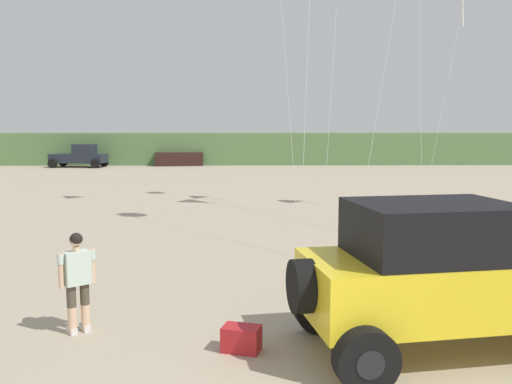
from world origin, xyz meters
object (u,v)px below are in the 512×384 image
at_px(jeep, 448,273).
at_px(cooler_box, 241,339).
at_px(person_watching, 77,277).
at_px(distant_pickup, 80,156).
at_px(distant_sedan, 179,159).

distance_m(jeep, cooler_box, 3.25).
distance_m(person_watching, cooler_box, 2.88).
height_order(person_watching, distant_pickup, distant_pickup).
distance_m(person_watching, distant_pickup, 39.67).
xyz_separation_m(cooler_box, distant_sedan, (-5.99, 40.58, 0.41)).
bearing_deg(cooler_box, jeep, 15.67).
xyz_separation_m(person_watching, cooler_box, (2.67, -0.78, -0.75)).
relative_size(jeep, cooler_box, 8.92).
bearing_deg(distant_pickup, cooler_box, -69.82).
height_order(person_watching, distant_sedan, person_watching).
distance_m(jeep, distant_sedan, 41.60).
bearing_deg(distant_sedan, person_watching, -94.41).
distance_m(cooler_box, distant_sedan, 41.02).
distance_m(jeep, person_watching, 5.82).
relative_size(jeep, distant_pickup, 1.05).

